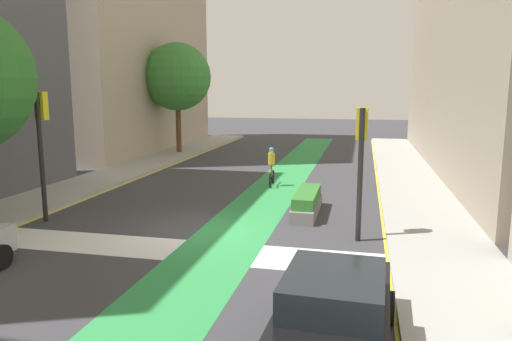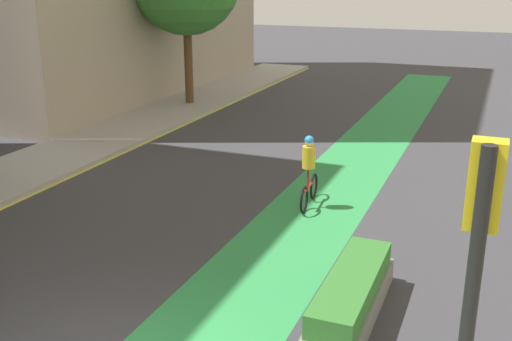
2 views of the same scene
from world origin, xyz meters
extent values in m
cylinder|color=black|center=(5.16, -0.03, 2.00)|extent=(0.16, 0.16, 4.00)
cube|color=gold|center=(5.16, 0.17, 3.53)|extent=(0.35, 0.28, 0.95)
sphere|color=#3F0A0A|center=(5.16, 0.31, 3.83)|extent=(0.20, 0.20, 0.20)
sphere|color=yellow|center=(5.16, 0.31, 3.53)|extent=(0.20, 0.20, 0.20)
sphere|color=#0C3814|center=(5.16, 0.31, 3.23)|extent=(0.20, 0.20, 0.20)
torus|color=black|center=(0.99, 8.20, 0.34)|extent=(0.11, 0.68, 0.68)
torus|color=black|center=(1.07, 7.15, 0.34)|extent=(0.11, 0.68, 0.68)
cylinder|color=red|center=(1.03, 7.67, 0.52)|extent=(0.13, 0.95, 0.06)
cylinder|color=red|center=(1.04, 7.52, 0.79)|extent=(0.05, 0.05, 0.50)
cylinder|color=gold|center=(1.04, 7.52, 1.31)|extent=(0.32, 0.32, 0.55)
sphere|color=beige|center=(1.04, 7.52, 1.70)|extent=(0.22, 0.22, 0.22)
sphere|color=#268CCC|center=(1.04, 7.52, 1.74)|extent=(0.23, 0.23, 0.23)
cylinder|color=brown|center=(-7.50, 17.34, 1.95)|extent=(0.36, 0.36, 3.59)
cube|color=slate|center=(3.28, 2.83, 0.23)|extent=(0.83, 3.37, 0.45)
cube|color=#33722D|center=(3.28, 2.83, 0.65)|extent=(0.74, 3.03, 0.40)
camera|label=1|loc=(5.20, -14.31, 4.54)|focal=33.59mm
camera|label=2|loc=(5.20, -6.12, 5.58)|focal=42.79mm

